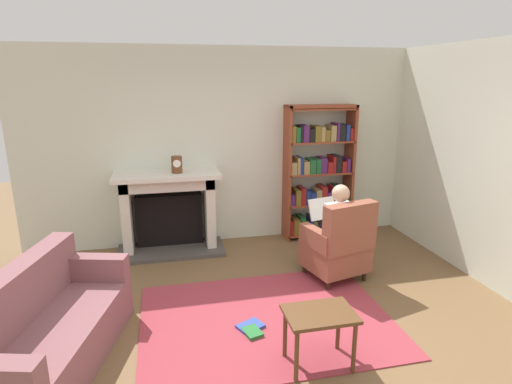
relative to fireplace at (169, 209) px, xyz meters
name	(u,v)px	position (x,y,z in m)	size (l,w,h in m)	color
ground	(274,338)	(0.86, -2.30, -0.58)	(14.00, 14.00, 0.00)	brown
back_wall	(228,147)	(0.86, 0.25, 0.77)	(5.60, 0.10, 2.70)	silver
side_wall_right	(455,156)	(3.51, -1.05, 0.77)	(0.10, 5.20, 2.70)	silver
area_rug	(266,319)	(0.86, -2.00, -0.57)	(2.40, 1.80, 0.01)	#9C3540
fireplace	(169,209)	(0.00, 0.00, 0.00)	(1.41, 0.64, 1.09)	#4C4742
mantel_clock	(177,165)	(0.13, -0.10, 0.62)	(0.14, 0.14, 0.22)	brown
bookshelf	(318,174)	(2.14, 0.03, 0.36)	(0.99, 0.32, 1.93)	brown
armchair_reading	(339,245)	(1.88, -1.34, -0.15)	(0.78, 0.76, 0.97)	#331E14
seated_reader	(333,226)	(1.85, -1.23, 0.04)	(0.45, 0.58, 1.14)	silver
sofa_floral	(46,333)	(-1.03, -2.28, -0.26)	(1.13, 1.83, 0.85)	#865359
side_table	(320,321)	(1.11, -2.73, -0.17)	(0.56, 0.39, 0.48)	brown
scattered_books	(251,329)	(0.68, -2.16, -0.55)	(0.29, 0.34, 0.03)	#334CA5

